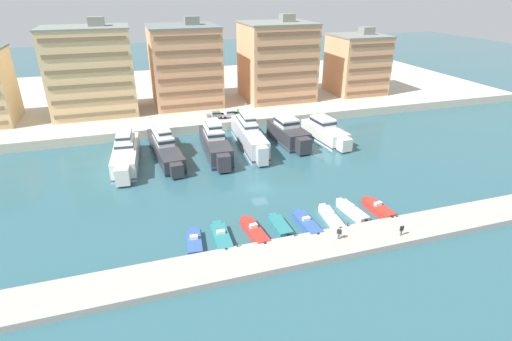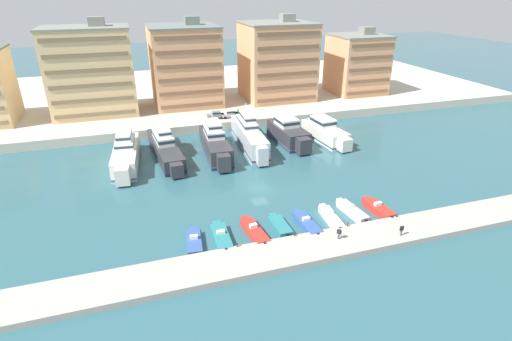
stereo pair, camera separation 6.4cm
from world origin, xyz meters
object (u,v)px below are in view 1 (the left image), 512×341
object	(u,v)px
yacht_charcoal_left	(165,147)
motorboat_cream_mid_right	(352,211)
yacht_ivory_far_left	(126,154)
motorboat_red_right	(378,209)
car_green_mid_left	(241,113)
motorboat_red_mid_left	(254,231)
yacht_charcoal_mid_left	(215,143)
pedestrian_near_edge	(402,229)
motorboat_blue_center	(307,223)
motorboat_teal_center_left	(280,225)
pedestrian_mid_deck	(339,232)
motorboat_teal_left	(221,237)
yacht_silver_center_left	(249,135)
car_grey_far_left	(215,115)
yacht_charcoal_center	(289,133)
motorboat_white_center_right	(331,217)
car_silver_left	(230,114)
yacht_ivory_center_right	(325,132)

from	to	relation	value
yacht_charcoal_left	motorboat_cream_mid_right	distance (m)	39.41
yacht_ivory_far_left	motorboat_red_right	bearing A→B (deg)	-40.02
car_green_mid_left	yacht_charcoal_left	bearing A→B (deg)	-143.96
motorboat_red_mid_left	yacht_charcoal_mid_left	bearing A→B (deg)	87.72
pedestrian_near_edge	motorboat_blue_center	bearing A→B (deg)	145.80
motorboat_teal_center_left	pedestrian_mid_deck	xyz separation A→B (m)	(5.99, -6.03, 1.46)
car_green_mid_left	motorboat_red_right	bearing A→B (deg)	-79.72
motorboat_cream_mid_right	motorboat_teal_center_left	bearing A→B (deg)	-179.05
motorboat_teal_left	motorboat_cream_mid_right	size ratio (longest dim) A/B	1.03
pedestrian_mid_deck	motorboat_red_right	bearing A→B (deg)	29.92
yacht_silver_center_left	car_grey_far_left	xyz separation A→B (m)	(-3.89, 14.87, 0.46)
yacht_charcoal_center	motorboat_red_right	distance (m)	31.38
motorboat_white_center_right	motorboat_red_right	bearing A→B (deg)	-0.84
motorboat_teal_center_left	pedestrian_near_edge	size ratio (longest dim) A/B	3.56
yacht_charcoal_left	motorboat_teal_left	bearing A→B (deg)	-82.82
yacht_silver_center_left	yacht_charcoal_center	xyz separation A→B (m)	(8.78, -0.58, -0.40)
yacht_ivory_far_left	car_silver_left	bearing A→B (deg)	33.89
motorboat_teal_left	pedestrian_mid_deck	xyz separation A→B (m)	(14.54, -5.72, 1.39)
yacht_ivory_center_right	motorboat_teal_center_left	xyz separation A→B (m)	(-22.08, -30.04, -1.53)
yacht_ivory_center_right	pedestrian_mid_deck	xyz separation A→B (m)	(-16.09, -36.07, -0.07)
yacht_ivory_far_left	car_grey_far_left	size ratio (longest dim) A/B	4.72
yacht_charcoal_mid_left	motorboat_cream_mid_right	size ratio (longest dim) A/B	2.77
car_silver_left	car_green_mid_left	xyz separation A→B (m)	(2.83, -0.31, 0.00)
yacht_charcoal_mid_left	yacht_ivory_center_right	xyz separation A→B (m)	(24.83, 0.58, -0.47)
motorboat_teal_center_left	motorboat_red_right	xyz separation A→B (m)	(15.73, -0.43, 0.16)
yacht_ivory_far_left	yacht_silver_center_left	world-z (taller)	yacht_silver_center_left
yacht_charcoal_left	motorboat_teal_left	world-z (taller)	yacht_charcoal_left
yacht_silver_center_left	pedestrian_mid_deck	distance (m)	37.48
car_grey_far_left	motorboat_cream_mid_right	bearing A→B (deg)	-77.09
yacht_charcoal_left	car_grey_far_left	xyz separation A→B (m)	(13.57, 14.99, 0.99)
yacht_ivory_far_left	car_silver_left	size ratio (longest dim) A/B	4.82
motorboat_red_mid_left	pedestrian_mid_deck	xyz separation A→B (m)	(9.93, -5.57, 1.34)
yacht_ivory_far_left	motorboat_teal_left	world-z (taller)	yacht_ivory_far_left
yacht_charcoal_mid_left	motorboat_blue_center	size ratio (longest dim) A/B	2.70
motorboat_red_mid_left	car_grey_far_left	bearing A→B (deg)	83.92
motorboat_cream_mid_right	motorboat_white_center_right	bearing A→B (deg)	-172.38
yacht_ivory_far_left	yacht_charcoal_left	world-z (taller)	yacht_ivory_far_left
pedestrian_near_edge	yacht_charcoal_mid_left	bearing A→B (deg)	114.50
yacht_ivory_far_left	pedestrian_near_edge	xyz separation A→B (m)	(34.28, -37.46, -0.37)
motorboat_red_mid_left	motorboat_teal_center_left	size ratio (longest dim) A/B	1.24
motorboat_teal_center_left	motorboat_white_center_right	xyz separation A→B (m)	(7.84, -0.31, 0.05)
motorboat_red_right	pedestrian_mid_deck	world-z (taller)	pedestrian_mid_deck
motorboat_red_mid_left	car_silver_left	distance (m)	47.37
yacht_ivory_center_right	motorboat_teal_left	size ratio (longest dim) A/B	2.28
yacht_ivory_far_left	motorboat_teal_left	distance (m)	32.08
yacht_silver_center_left	pedestrian_mid_deck	bearing A→B (deg)	-88.38
yacht_ivory_far_left	pedestrian_mid_deck	xyz separation A→B (m)	(26.01, -35.63, -0.39)
car_silver_left	pedestrian_mid_deck	xyz separation A→B (m)	(1.47, -52.11, -1.20)
yacht_charcoal_left	car_grey_far_left	size ratio (longest dim) A/B	5.31
car_grey_far_left	yacht_charcoal_center	bearing A→B (deg)	-50.64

